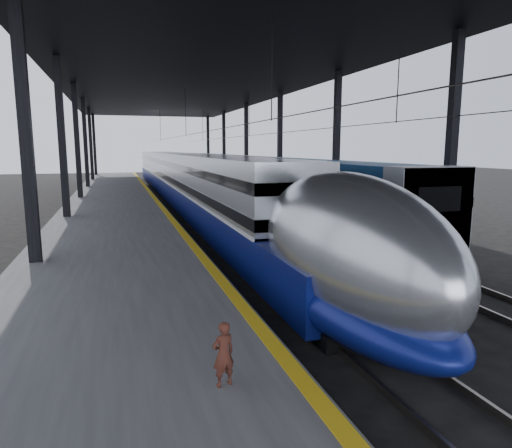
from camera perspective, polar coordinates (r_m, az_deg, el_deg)
name	(u,v)px	position (r m, az deg, el deg)	size (l,w,h in m)	color
ground	(260,330)	(11.74, 0.48, -13.09)	(160.00, 160.00, 0.00)	black
platform	(114,212)	(30.60, -17.34, 1.49)	(6.00, 80.00, 1.00)	#4C4C4F
yellow_strip	(158,202)	(30.65, -12.15, 2.67)	(0.30, 80.00, 0.01)	gold
rails	(235,213)	(31.63, -2.67, 1.39)	(6.52, 80.00, 0.16)	slate
canopy	(195,76)	(31.12, -7.67, 17.88)	(18.00, 75.00, 9.47)	black
tgv_train	(184,181)	(37.76, -9.03, 5.39)	(2.86, 65.20, 4.09)	silver
second_train	(235,177)	(41.33, -2.65, 5.92)	(2.83, 56.05, 3.90)	navy
child	(223,354)	(7.02, -4.11, -15.91)	(0.36, 0.24, 0.99)	#4C2319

